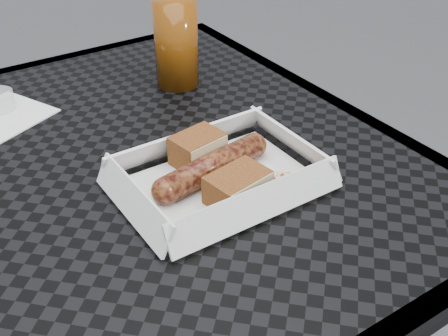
% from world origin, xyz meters
% --- Properties ---
extents(patio_table, '(0.80, 0.80, 0.74)m').
position_xyz_m(patio_table, '(0.00, 0.00, 0.67)').
color(patio_table, black).
rests_on(patio_table, ground).
extents(food_tray, '(0.22, 0.15, 0.00)m').
position_xyz_m(food_tray, '(0.11, -0.11, 0.75)').
color(food_tray, white).
rests_on(food_tray, patio_table).
extents(bratwurst, '(0.18, 0.06, 0.03)m').
position_xyz_m(bratwurst, '(0.11, -0.10, 0.77)').
color(bratwurst, brown).
rests_on(bratwurst, food_tray).
extents(bread_near, '(0.07, 0.06, 0.04)m').
position_xyz_m(bread_near, '(0.11, -0.06, 0.77)').
color(bread_near, brown).
rests_on(bread_near, food_tray).
extents(bread_far, '(0.08, 0.06, 0.04)m').
position_xyz_m(bread_far, '(0.11, -0.15, 0.77)').
color(bread_far, brown).
rests_on(bread_far, food_tray).
extents(veg_garnish, '(0.03, 0.03, 0.00)m').
position_xyz_m(veg_garnish, '(0.18, -0.15, 0.75)').
color(veg_garnish, '#F9400A').
rests_on(veg_garnish, food_tray).
extents(napkin, '(0.16, 0.16, 0.00)m').
position_xyz_m(napkin, '(-0.07, 0.22, 0.75)').
color(napkin, white).
rests_on(napkin, patio_table).
extents(drink_glass, '(0.07, 0.07, 0.14)m').
position_xyz_m(drink_glass, '(0.21, 0.17, 0.82)').
color(drink_glass, '#653108').
rests_on(drink_glass, patio_table).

